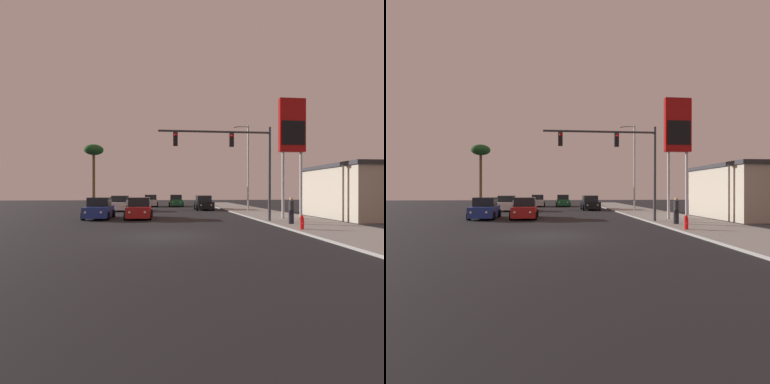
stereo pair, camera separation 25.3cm
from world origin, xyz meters
The scene contains 15 objects.
ground_plane centered at (0.00, 0.00, 0.00)m, with size 120.00×120.00×0.00m, color black.
sidewalk_right centered at (9.50, 10.00, 0.06)m, with size 5.00×60.00×0.12m.
building_gas_station centered at (18.00, 8.20, 2.16)m, with size 10.30×8.30×4.30m.
car_green centered at (1.94, 28.64, 0.76)m, with size 2.04×4.31×1.68m.
car_blue centered at (-5.00, 9.77, 0.76)m, with size 2.04×4.34×1.68m.
car_white centered at (-4.71, 19.33, 0.76)m, with size 2.04×4.34×1.68m.
car_black centered at (4.79, 20.10, 0.76)m, with size 2.04×4.33×1.68m.
car_silver centered at (-1.66, 28.57, 0.76)m, with size 2.04×4.32×1.68m.
car_red centered at (-1.85, 9.53, 0.76)m, with size 2.04×4.33×1.68m.
traffic_light_mast centered at (5.13, 5.52, 4.75)m, with size 7.76×0.36×6.50m.
street_lamp centered at (8.86, 16.24, 5.12)m, with size 1.74×0.24×9.00m.
gas_station_sign centered at (9.66, 7.01, 6.62)m, with size 2.00×0.42×9.00m.
fire_hydrant centered at (7.46, 0.92, 0.49)m, with size 0.24×0.34×0.76m.
pedestrian_on_sidewalk centered at (8.06, 3.58, 1.03)m, with size 0.34×0.32×1.67m.
palm_tree_mid centered at (-8.59, 24.00, 6.97)m, with size 2.40×2.40×8.04m.
Camera 1 is at (-0.03, -14.54, 2.16)m, focal length 28.00 mm.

